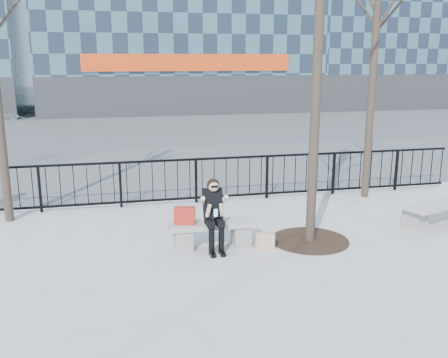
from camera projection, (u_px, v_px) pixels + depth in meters
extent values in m
plane|color=#9F9F9A|center=(213.00, 247.00, 9.34)|extent=(120.00, 120.00, 0.00)
cube|color=#474747|center=(150.00, 133.00, 23.56)|extent=(60.00, 23.00, 0.01)
cube|color=black|center=(187.00, 160.00, 11.93)|extent=(14.00, 0.05, 0.05)
cube|color=black|center=(188.00, 198.00, 12.15)|extent=(14.00, 0.05, 0.05)
cube|color=#2D2D30|center=(189.00, 96.00, 30.52)|extent=(18.00, 0.08, 2.40)
cube|color=red|center=(189.00, 63.00, 29.99)|extent=(12.60, 0.12, 1.00)
cube|color=#2D2D30|center=(435.00, 92.00, 34.16)|extent=(16.00, 0.08, 2.40)
cylinder|color=black|center=(318.00, 40.00, 8.77)|extent=(0.18, 0.18, 7.50)
cylinder|color=black|center=(374.00, 56.00, 11.94)|extent=(0.18, 0.18, 7.00)
cylinder|color=black|center=(310.00, 240.00, 9.65)|extent=(1.50, 1.50, 0.02)
cube|color=gray|center=(183.00, 239.00, 9.17)|extent=(0.32, 0.38, 0.40)
cube|color=gray|center=(241.00, 235.00, 9.41)|extent=(0.32, 0.38, 0.40)
cube|color=gray|center=(212.00, 224.00, 9.23)|extent=(1.65, 0.46, 0.09)
cube|color=gray|center=(415.00, 218.00, 10.35)|extent=(0.34, 0.41, 0.43)
cube|color=gray|center=(441.00, 204.00, 10.41)|extent=(1.77, 0.49, 0.10)
cube|color=#AE2115|center=(185.00, 216.00, 9.10)|extent=(0.41, 0.28, 0.31)
cube|color=beige|center=(265.00, 242.00, 9.15)|extent=(0.36, 0.17, 0.32)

